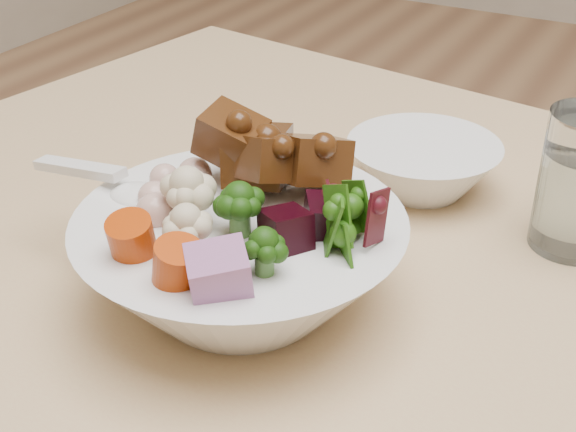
{
  "coord_description": "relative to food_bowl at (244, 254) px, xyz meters",
  "views": [
    {
      "loc": [
        -0.12,
        -0.5,
        1.02
      ],
      "look_at": [
        -0.35,
        -0.09,
        0.74
      ],
      "focal_mm": 50.0,
      "sensor_mm": 36.0,
      "label": 1
    }
  ],
  "objects": [
    {
      "name": "food_bowl",
      "position": [
        0.0,
        0.0,
        0.0
      ],
      "size": [
        0.23,
        0.23,
        0.12
      ],
      "color": "white",
      "rests_on": "dining_table"
    },
    {
      "name": "side_bowl",
      "position": [
        0.05,
        0.22,
        -0.02
      ],
      "size": [
        0.13,
        0.13,
        0.04
      ],
      "primitive_type": null,
      "color": "white",
      "rests_on": "dining_table"
    },
    {
      "name": "soup_spoon",
      "position": [
        -0.1,
        -0.01,
        0.03
      ],
      "size": [
        0.13,
        0.04,
        0.02
      ],
      "rotation": [
        0.0,
        0.0,
        -0.09
      ],
      "color": "white",
      "rests_on": "food_bowl"
    }
  ]
}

